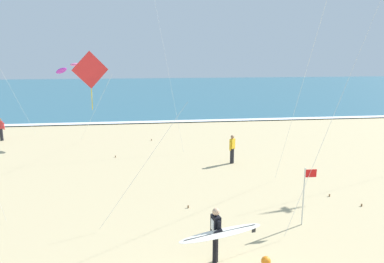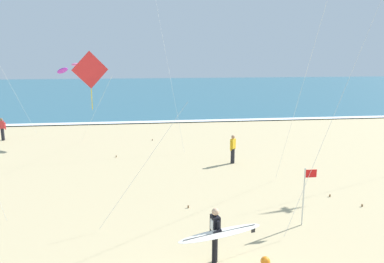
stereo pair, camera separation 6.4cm
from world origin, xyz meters
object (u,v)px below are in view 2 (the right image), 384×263
object	(u,v)px
kite_diamond_scarlet_high	(94,76)
lifeguard_flag	(305,191)
bystander_yellow_top	(233,149)
beach_ball	(265,261)
kite_arc_rose_distant	(77,68)
surfer_trailing	(217,233)
bystander_red_top	(2,129)

from	to	relation	value
kite_diamond_scarlet_high	lifeguard_flag	bearing A→B (deg)	-3.34
bystander_yellow_top	lifeguard_flag	world-z (taller)	lifeguard_flag
lifeguard_flag	beach_ball	size ratio (longest dim) A/B	7.50
beach_ball	lifeguard_flag	bearing A→B (deg)	47.05
kite_diamond_scarlet_high	beach_ball	bearing A→B (deg)	-29.27
kite_diamond_scarlet_high	bystander_yellow_top	size ratio (longest dim) A/B	3.79
lifeguard_flag	kite_arc_rose_distant	bearing A→B (deg)	125.51
kite_arc_rose_distant	beach_ball	size ratio (longest dim) A/B	19.43
surfer_trailing	lifeguard_flag	bearing A→B (deg)	31.70
surfer_trailing	kite_diamond_scarlet_high	size ratio (longest dim) A/B	0.41
bystander_red_top	beach_ball	bearing A→B (deg)	-52.54
bystander_red_top	beach_ball	xyz separation A→B (m)	(13.29, -17.35, -0.67)
lifeguard_flag	kite_diamond_scarlet_high	bearing A→B (deg)	176.66
bystander_yellow_top	bystander_red_top	bearing A→B (deg)	153.34
surfer_trailing	lifeguard_flag	size ratio (longest dim) A/B	1.17
kite_arc_rose_distant	bystander_yellow_top	distance (m)	11.84
kite_arc_rose_distant	lifeguard_flag	bearing A→B (deg)	-54.49
surfer_trailing	lifeguard_flag	distance (m)	4.16
kite_arc_rose_distant	bystander_yellow_top	world-z (taller)	kite_arc_rose_distant
bystander_yellow_top	beach_ball	world-z (taller)	bystander_yellow_top
kite_arc_rose_distant	bystander_red_top	distance (m)	7.04
bystander_yellow_top	kite_arc_rose_distant	bearing A→B (deg)	145.77
kite_arc_rose_distant	beach_ball	xyz separation A→B (m)	(7.75, -16.20, -4.86)
surfer_trailing	kite_arc_rose_distant	size ratio (longest dim) A/B	0.45
kite_arc_rose_distant	bystander_red_top	bearing A→B (deg)	168.28
bystander_yellow_top	beach_ball	distance (m)	10.09
kite_diamond_scarlet_high	beach_ball	size ratio (longest dim) A/B	21.54
surfer_trailing	kite_arc_rose_distant	xyz separation A→B (m)	(-6.37, 16.07, 3.95)
kite_arc_rose_distant	lifeguard_flag	xyz separation A→B (m)	(9.91, -13.88, -3.73)
bystander_yellow_top	bystander_red_top	distance (m)	16.45
lifeguard_flag	surfer_trailing	bearing A→B (deg)	-148.30
lifeguard_flag	beach_ball	bearing A→B (deg)	-132.95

